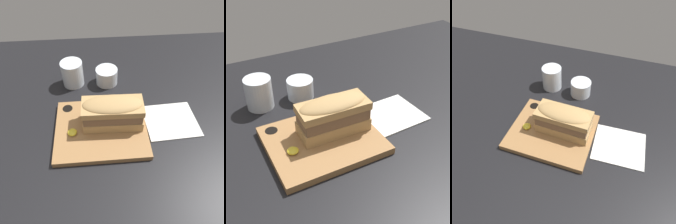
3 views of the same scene
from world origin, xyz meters
The scene contains 7 objects.
dining_table centered at (0.00, 0.00, 1.00)cm, with size 184.48×115.11×2.00cm.
serving_board centered at (-2.74, 0.27, 2.95)cm, with size 28.18×23.72×1.93cm.
sandwich centered at (1.08, 1.28, 9.17)cm, with size 18.34×8.53×9.82cm.
mustard_dollop centered at (-11.40, -1.83, 4.45)cm, with size 2.84×2.84×1.14cm.
water_glass centered at (-11.95, 23.90, 6.11)cm, with size 7.99×7.99×9.47cm.
wine_glass centered at (0.76, 23.39, 4.74)cm, with size 8.20×8.20×6.11cm.
napkin centered at (20.33, 1.96, 2.20)cm, with size 17.44×15.59×0.40cm.
Camera 3 is at (16.74, -43.76, 62.42)cm, focal length 35.00 mm.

